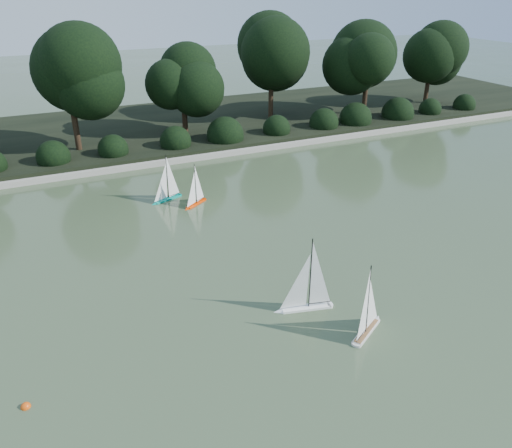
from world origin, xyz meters
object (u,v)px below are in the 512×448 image
(sailboat_teal, at_px, (165,193))
(race_buoy, at_px, (26,407))
(sailboat_white_a, at_px, (302,298))
(sailboat_orange, at_px, (194,199))
(sailboat_white_b, at_px, (369,320))

(sailboat_teal, height_order, race_buoy, sailboat_teal)
(sailboat_white_a, height_order, sailboat_teal, sailboat_white_a)
(sailboat_orange, xyz_separation_m, race_buoy, (-4.54, -5.88, -0.20))
(sailboat_teal, bearing_deg, sailboat_orange, -45.42)
(sailboat_white_a, distance_m, race_buoy, 4.87)
(sailboat_white_b, height_order, race_buoy, sailboat_white_b)
(sailboat_orange, relative_size, sailboat_teal, 0.89)
(sailboat_white_a, bearing_deg, sailboat_orange, 93.15)
(sailboat_white_a, height_order, race_buoy, sailboat_white_a)
(sailboat_orange, height_order, sailboat_teal, sailboat_teal)
(sailboat_orange, distance_m, sailboat_teal, 0.91)
(sailboat_teal, bearing_deg, sailboat_white_b, -76.64)
(sailboat_white_b, xyz_separation_m, sailboat_orange, (-1.06, 6.51, -0.03))
(sailboat_white_a, relative_size, sailboat_white_b, 1.08)
(sailboat_white_a, distance_m, sailboat_teal, 6.19)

